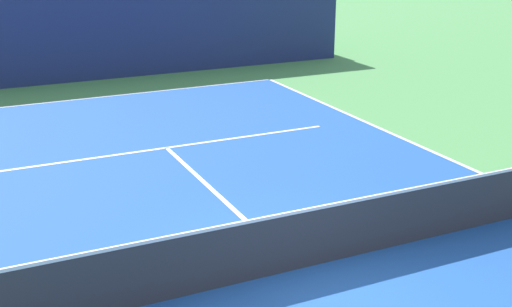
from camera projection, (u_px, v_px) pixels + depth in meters
name	position (u px, v px, depth m)	size (l,w,h in m)	color
ground_plane	(298.00, 269.00, 10.01)	(80.00, 80.00, 0.00)	#4C8C4C
court_surface	(298.00, 269.00, 10.01)	(11.00, 24.00, 0.01)	#1E4C99
baseline_far	(110.00, 96.00, 20.23)	(11.00, 0.10, 0.00)	white
service_line_far	(167.00, 148.00, 15.48)	(8.26, 0.10, 0.00)	white
centre_service_line	(218.00, 195.00, 12.74)	(0.10, 6.40, 0.00)	white
back_wall	(89.00, 38.00, 21.99)	(19.01, 0.30, 2.83)	navy
stands_tier_lower	(80.00, 29.00, 23.10)	(19.01, 2.40, 3.07)	#9E9E99
stands_tier_upper	(66.00, 6.00, 24.98)	(19.01, 2.40, 4.15)	#9E9E99
tennis_net	(299.00, 239.00, 9.85)	(11.08, 0.08, 1.07)	black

